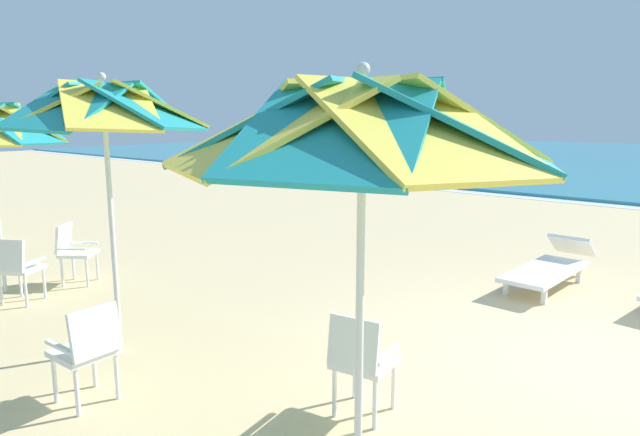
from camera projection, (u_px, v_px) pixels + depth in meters
name	position (u px, v px, depth m)	size (l,w,h in m)	color
ground_plane	(589.00, 372.00, 5.22)	(80.00, 80.00, 0.00)	beige
beach_umbrella_0	(362.00, 129.00, 3.13)	(2.25, 2.25, 2.66)	silver
plastic_chair_0	(361.00, 358.00, 4.35)	(0.51, 0.54, 0.87)	white
beach_umbrella_1	(104.00, 111.00, 5.27)	(1.99, 1.99, 2.77)	silver
plastic_chair_1	(88.00, 347.00, 4.55)	(0.49, 0.46, 0.87)	white
plastic_chair_2	(74.00, 249.00, 7.90)	(0.63, 0.63, 0.87)	white
plastic_chair_3	(17.00, 266.00, 7.03)	(0.61, 0.62, 0.87)	white
sun_lounger_2	(550.00, 266.00, 7.82)	(0.71, 2.17, 0.62)	white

